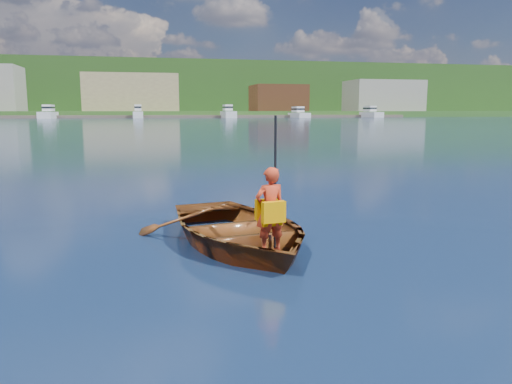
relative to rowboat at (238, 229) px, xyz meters
name	(u,v)px	position (x,y,z in m)	size (l,w,h in m)	color
ground	(162,249)	(-1.19, -0.05, -0.25)	(600.00, 600.00, 0.00)	#0F1F3B
rowboat	(238,229)	(0.00, 0.00, 0.00)	(3.41, 4.28, 0.79)	brown
child_paddler	(270,210)	(0.32, -0.85, 0.46)	(0.49, 0.40, 1.93)	red
shoreline	(147,93)	(-1.19, 236.56, 10.08)	(400.00, 140.00, 22.00)	#384F1E
dock	(161,117)	(2.62, 147.95, 0.15)	(160.04, 6.66, 0.80)	brown
waterfront_buildings	(123,93)	(-8.93, 164.95, 7.50)	(202.00, 16.00, 14.00)	maroon
marina_yachts	(134,113)	(-5.17, 143.28, 1.11)	(144.37, 13.14, 4.20)	silver
hillside_trees	(189,78)	(18.36, 235.24, 17.41)	(312.25, 88.46, 26.32)	#382314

